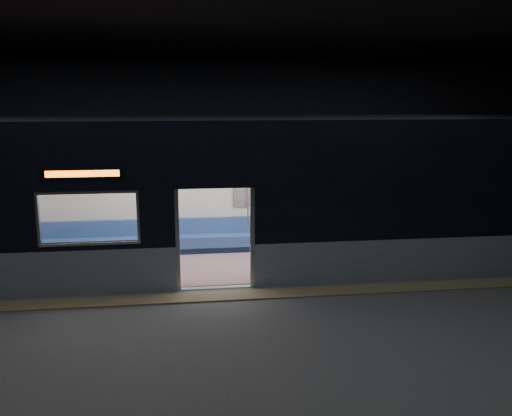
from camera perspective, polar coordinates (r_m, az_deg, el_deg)
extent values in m
cube|color=#47494C|center=(10.09, -3.87, -10.49)|extent=(24.00, 14.00, 0.01)
cube|color=black|center=(9.42, -4.30, 18.86)|extent=(24.00, 14.00, 0.04)
cube|color=black|center=(16.37, -5.59, 7.07)|extent=(24.00, 0.04, 5.00)
cube|color=black|center=(2.74, 5.33, -16.56)|extent=(24.00, 0.04, 5.00)
cube|color=#8C7F59|center=(10.59, -4.06, -9.27)|extent=(22.80, 0.50, 0.03)
cube|color=#8E9BAA|center=(12.18, 19.25, -4.95)|extent=(8.30, 0.12, 0.90)
cube|color=black|center=(11.84, 19.76, 2.50)|extent=(8.30, 0.12, 2.30)
cube|color=black|center=(10.47, -4.44, 5.21)|extent=(1.40, 0.12, 1.15)
cube|color=#B7BABC|center=(10.76, -8.25, -3.38)|extent=(0.08, 0.14, 2.05)
cube|color=#B7BABC|center=(10.83, -0.39, -3.15)|extent=(0.08, 0.14, 2.05)
cube|color=black|center=(10.58, -17.79, 3.47)|extent=(1.50, 0.04, 0.18)
cube|color=orange|center=(10.57, -17.80, 3.47)|extent=(1.34, 0.03, 0.12)
cube|color=silver|center=(13.46, -5.05, 2.23)|extent=(18.00, 0.12, 3.20)
cube|color=black|center=(11.86, -4.88, 9.11)|extent=(18.00, 3.00, 0.15)
cube|color=gray|center=(12.43, -4.62, -6.05)|extent=(17.76, 2.76, 0.04)
cube|color=silver|center=(11.93, -4.81, 4.67)|extent=(17.76, 2.76, 0.10)
cube|color=#324A90|center=(13.44, -4.89, -3.70)|extent=(11.00, 0.48, 0.41)
cube|color=#324A90|center=(13.52, -4.96, -1.83)|extent=(11.00, 0.10, 0.40)
cube|color=#825F65|center=(11.64, -20.91, -6.89)|extent=(4.40, 0.48, 0.41)
cube|color=#825F65|center=(11.95, 11.73, -5.87)|extent=(4.40, 0.48, 0.41)
cylinder|color=silver|center=(11.03, -9.35, -2.27)|extent=(0.04, 0.04, 2.26)
cylinder|color=silver|center=(13.23, -9.07, 0.07)|extent=(0.04, 0.04, 2.26)
cylinder|color=silver|center=(11.12, 0.48, -1.99)|extent=(0.04, 0.04, 2.26)
cylinder|color=silver|center=(13.31, -0.87, 0.29)|extent=(0.04, 0.04, 2.26)
cylinder|color=silver|center=(13.05, -5.01, 3.49)|extent=(11.00, 0.03, 0.03)
cube|color=black|center=(13.39, 3.76, -2.48)|extent=(0.17, 0.47, 0.16)
cube|color=black|center=(13.43, 4.63, -2.45)|extent=(0.17, 0.47, 0.16)
cylinder|color=black|center=(13.26, 3.93, -3.85)|extent=(0.11, 0.11, 0.43)
cylinder|color=black|center=(13.30, 4.81, -3.82)|extent=(0.11, 0.11, 0.43)
cube|color=#C6617B|center=(13.59, 4.04, -2.19)|extent=(0.40, 0.22, 0.20)
cylinder|color=#C6617B|center=(13.54, 4.03, -0.73)|extent=(0.41, 0.41, 0.52)
sphere|color=tan|center=(13.44, 4.07, 0.78)|extent=(0.21, 0.21, 0.21)
sphere|color=black|center=(13.47, 4.04, 0.98)|extent=(0.22, 0.22, 0.22)
cube|color=black|center=(13.30, 4.18, -1.93)|extent=(0.30, 0.26, 0.14)
cube|color=white|center=(13.50, -0.12, 1.75)|extent=(0.99, 0.03, 0.64)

